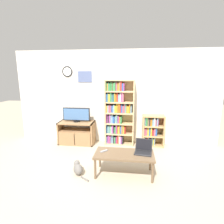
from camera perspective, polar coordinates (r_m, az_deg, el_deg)
The scene contains 10 objects.
ground_plane at distance 3.79m, azimuth -2.01°, elevation -18.52°, with size 18.00×18.00×0.00m, color #BCAD93.
wall_back at distance 4.94m, azimuth 0.81°, elevation 4.81°, with size 5.71×0.09×2.60m.
tv_stand at distance 5.09m, azimuth -11.44°, elevation -6.62°, with size 0.99×0.48×0.63m.
television at distance 4.97m, azimuth -11.55°, elevation -0.87°, with size 0.76×0.18×0.40m.
bookshelf_tall at distance 4.82m, azimuth 1.91°, elevation -0.36°, with size 0.80×0.31×1.81m.
bookshelf_short at distance 4.94m, azimuth 12.85°, elevation -5.86°, with size 0.58×0.32×0.86m.
coffee_table at distance 3.49m, azimuth 4.00°, elevation -13.99°, with size 1.14×0.54×0.44m.
laptop at distance 3.53m, azimuth 10.19°, elevation -11.95°, with size 0.36×0.32×0.25m.
remote_near_laptop at distance 3.54m, azimuth -2.67°, elevation -12.61°, with size 0.15×0.14×0.02m.
cat at distance 3.68m, azimuth -11.06°, elevation -17.61°, with size 0.42×0.39×0.27m.
Camera 1 is at (0.53, -3.22, 1.92)m, focal length 28.00 mm.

